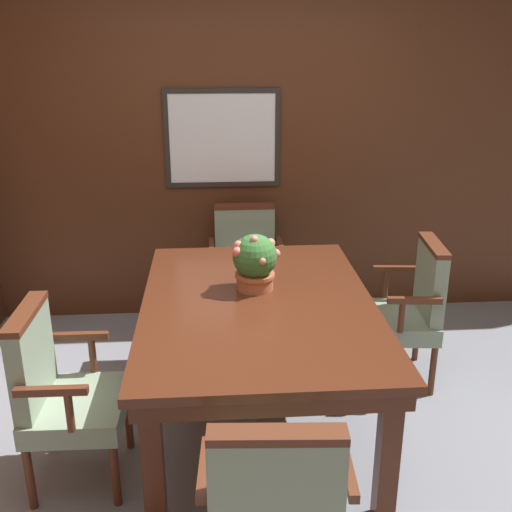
# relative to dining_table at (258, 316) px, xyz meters

# --- Properties ---
(ground_plane) EXTENTS (14.00, 14.00, 0.00)m
(ground_plane) POSITION_rel_dining_table_xyz_m (-0.05, -0.29, -0.66)
(ground_plane) COLOR gray
(wall_back) EXTENTS (7.20, 0.08, 2.45)m
(wall_back) POSITION_rel_dining_table_xyz_m (-0.05, 1.53, 0.57)
(wall_back) COLOR #4C2816
(wall_back) RESTS_ON ground_plane
(dining_table) EXTENTS (1.23, 1.78, 0.75)m
(dining_table) POSITION_rel_dining_table_xyz_m (0.00, 0.00, 0.00)
(dining_table) COLOR #4C2314
(dining_table) RESTS_ON ground_plane
(chair_head_far) EXTENTS (0.54, 0.46, 0.91)m
(chair_head_far) POSITION_rel_dining_table_xyz_m (0.01, 1.25, -0.16)
(chair_head_far) COLOR #562B19
(chair_head_far) RESTS_ON ground_plane
(chair_right_far) EXTENTS (0.50, 0.57, 0.91)m
(chair_right_far) POSITION_rel_dining_table_xyz_m (0.98, 0.41, -0.16)
(chair_right_far) COLOR #562B19
(chair_right_far) RESTS_ON ground_plane
(chair_left_near) EXTENTS (0.46, 0.54, 0.91)m
(chair_left_near) POSITION_rel_dining_table_xyz_m (-0.97, -0.39, -0.16)
(chair_left_near) COLOR #562B19
(chair_left_near) RESTS_ON ground_plane
(chair_head_near) EXTENTS (0.56, 0.48, 0.91)m
(chair_head_near) POSITION_rel_dining_table_xyz_m (-0.03, -1.24, -0.16)
(chair_head_near) COLOR #562B19
(chair_head_near) RESTS_ON ground_plane
(potted_plant) EXTENTS (0.27, 0.26, 0.32)m
(potted_plant) POSITION_rel_dining_table_xyz_m (-0.01, 0.17, 0.25)
(potted_plant) COLOR #B2603D
(potted_plant) RESTS_ON dining_table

